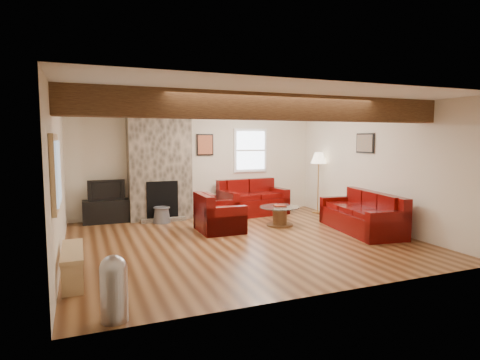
# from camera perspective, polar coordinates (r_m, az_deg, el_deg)

# --- Properties ---
(room) EXTENTS (8.00, 8.00, 8.00)m
(room) POSITION_cam_1_polar(r_m,az_deg,el_deg) (7.20, 0.20, 1.16)
(room) COLOR #552E16
(room) RESTS_ON ground
(floor) EXTENTS (6.00, 6.00, 0.00)m
(floor) POSITION_cam_1_polar(r_m,az_deg,el_deg) (7.41, 0.20, -8.52)
(floor) COLOR #552E16
(floor) RESTS_ON ground
(oak_beam) EXTENTS (6.00, 0.36, 0.38)m
(oak_beam) POSITION_cam_1_polar(r_m,az_deg,el_deg) (6.05, 4.74, 10.29)
(oak_beam) COLOR #331B0F
(oak_beam) RESTS_ON room
(chimney_breast) EXTENTS (1.40, 0.67, 2.50)m
(chimney_breast) POSITION_cam_1_polar(r_m,az_deg,el_deg) (9.32, -11.35, 1.94)
(chimney_breast) COLOR #3D382F
(chimney_breast) RESTS_ON floor
(back_window) EXTENTS (0.90, 0.08, 1.10)m
(back_window) POSITION_cam_1_polar(r_m,az_deg,el_deg) (10.20, 1.50, 4.24)
(back_window) COLOR white
(back_window) RESTS_ON room
(hatch_window) EXTENTS (0.08, 1.00, 0.90)m
(hatch_window) POSITION_cam_1_polar(r_m,az_deg,el_deg) (5.17, -24.71, 0.99)
(hatch_window) COLOR tan
(hatch_window) RESTS_ON room
(ceiling_dome) EXTENTS (0.40, 0.40, 0.18)m
(ceiling_dome) POSITION_cam_1_polar(r_m,az_deg,el_deg) (8.38, 3.64, 9.96)
(ceiling_dome) COLOR white
(ceiling_dome) RESTS_ON room
(artwork_back) EXTENTS (0.42, 0.06, 0.52)m
(artwork_back) POSITION_cam_1_polar(r_m,az_deg,el_deg) (9.78, -4.99, 5.02)
(artwork_back) COLOR black
(artwork_back) RESTS_ON room
(artwork_right) EXTENTS (0.06, 0.55, 0.42)m
(artwork_right) POSITION_cam_1_polar(r_m,az_deg,el_deg) (8.96, 17.32, 5.03)
(artwork_right) COLOR black
(artwork_right) RESTS_ON room
(sofa_three) EXTENTS (1.10, 2.10, 0.78)m
(sofa_three) POSITION_cam_1_polar(r_m,az_deg,el_deg) (8.37, 16.80, -4.38)
(sofa_three) COLOR #420804
(sofa_three) RESTS_ON floor
(loveseat) EXTENTS (1.67, 1.09, 0.84)m
(loveseat) POSITION_cam_1_polar(r_m,az_deg,el_deg) (9.81, 1.87, -2.47)
(loveseat) COLOR #420804
(loveseat) RESTS_ON floor
(armchair_red) EXTENTS (0.83, 0.94, 0.76)m
(armchair_red) POSITION_cam_1_polar(r_m,az_deg,el_deg) (8.03, -2.94, -4.61)
(armchair_red) COLOR #420804
(armchair_red) RESTS_ON floor
(coffee_table) EXTENTS (0.85, 0.85, 0.44)m
(coffee_table) POSITION_cam_1_polar(r_m,az_deg,el_deg) (8.59, 5.68, -5.13)
(coffee_table) COLOR #452C16
(coffee_table) RESTS_ON floor
(tv_cabinet) EXTENTS (1.01, 0.41, 0.51)m
(tv_cabinet) POSITION_cam_1_polar(r_m,az_deg,el_deg) (9.33, -18.40, -4.23)
(tv_cabinet) COLOR black
(tv_cabinet) RESTS_ON floor
(television) EXTENTS (0.78, 0.10, 0.45)m
(television) POSITION_cam_1_polar(r_m,az_deg,el_deg) (9.26, -18.50, -1.32)
(television) COLOR black
(television) RESTS_ON tv_cabinet
(floor_lamp) EXTENTS (0.39, 0.39, 1.51)m
(floor_lamp) POSITION_cam_1_polar(r_m,az_deg,el_deg) (10.11, 11.12, 2.63)
(floor_lamp) COLOR tan
(floor_lamp) RESTS_ON floor
(pine_bench) EXTENTS (0.26, 1.13, 0.42)m
(pine_bench) POSITION_cam_1_polar(r_m,az_deg,el_deg) (5.72, -22.69, -11.15)
(pine_bench) COLOR tan
(pine_bench) RESTS_ON floor
(pedal_bin) EXTENTS (0.28, 0.28, 0.68)m
(pedal_bin) POSITION_cam_1_polar(r_m,az_deg,el_deg) (4.37, -17.49, -14.46)
(pedal_bin) COLOR #AEADB3
(pedal_bin) RESTS_ON floor
(coal_bucket) EXTENTS (0.38, 0.38, 0.36)m
(coal_bucket) POSITION_cam_1_polar(r_m,az_deg,el_deg) (9.01, -11.07, -4.86)
(coal_bucket) COLOR slate
(coal_bucket) RESTS_ON floor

